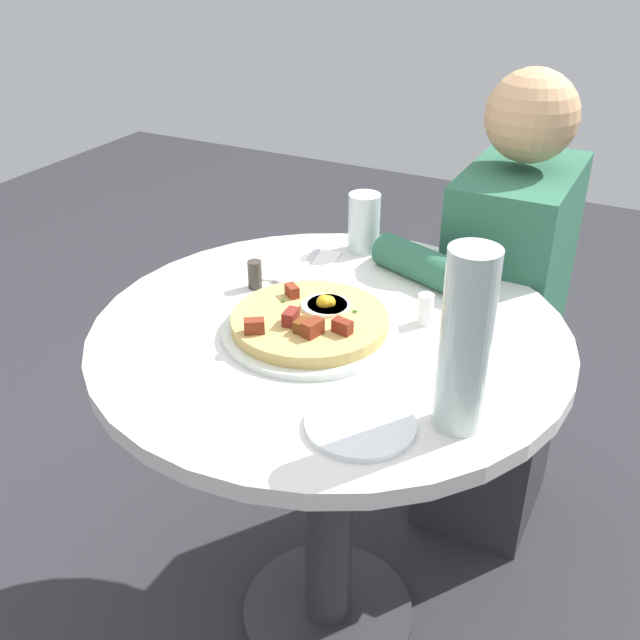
{
  "coord_description": "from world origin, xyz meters",
  "views": [
    {
      "loc": [
        -1.02,
        -0.51,
        1.42
      ],
      "look_at": [
        -0.02,
        0.01,
        0.78
      ],
      "focal_mm": 41.61,
      "sensor_mm": 36.0,
      "label": 1
    }
  ],
  "objects_px": {
    "breakfast_pizza": "(310,320)",
    "dining_table": "(329,410)",
    "salt_shaker": "(425,309)",
    "water_glass": "(364,223)",
    "pepper_shaker": "(255,275)",
    "bread_plate": "(360,424)",
    "person_seated": "(499,342)",
    "pizza_plate": "(310,329)",
    "water_bottle": "(465,342)",
    "knife": "(290,262)",
    "fork": "(306,264)"
  },
  "relations": [
    {
      "from": "pizza_plate",
      "to": "salt_shaker",
      "type": "relative_size",
      "value": 5.39
    },
    {
      "from": "dining_table",
      "to": "water_bottle",
      "type": "distance_m",
      "value": 0.46
    },
    {
      "from": "pepper_shaker",
      "to": "water_bottle",
      "type": "bearing_deg",
      "value": -115.83
    },
    {
      "from": "person_seated",
      "to": "bread_plate",
      "type": "distance_m",
      "value": 0.79
    },
    {
      "from": "person_seated",
      "to": "pepper_shaker",
      "type": "height_order",
      "value": "person_seated"
    },
    {
      "from": "fork",
      "to": "pepper_shaker",
      "type": "distance_m",
      "value": 0.14
    },
    {
      "from": "knife",
      "to": "salt_shaker",
      "type": "xyz_separation_m",
      "value": [
        -0.1,
        -0.33,
        0.02
      ]
    },
    {
      "from": "pizza_plate",
      "to": "bread_plate",
      "type": "xyz_separation_m",
      "value": [
        -0.2,
        -0.19,
        -0.0
      ]
    },
    {
      "from": "salt_shaker",
      "to": "water_glass",
      "type": "bearing_deg",
      "value": 43.71
    },
    {
      "from": "fork",
      "to": "salt_shaker",
      "type": "xyz_separation_m",
      "value": [
        -0.11,
        -0.3,
        0.02
      ]
    },
    {
      "from": "knife",
      "to": "pepper_shaker",
      "type": "xyz_separation_m",
      "value": [
        -0.12,
        0.01,
        0.02
      ]
    },
    {
      "from": "dining_table",
      "to": "breakfast_pizza",
      "type": "bearing_deg",
      "value": 144.51
    },
    {
      "from": "pizza_plate",
      "to": "salt_shaker",
      "type": "bearing_deg",
      "value": -53.54
    },
    {
      "from": "breakfast_pizza",
      "to": "pizza_plate",
      "type": "bearing_deg",
      "value": 126.9
    },
    {
      "from": "salt_shaker",
      "to": "pepper_shaker",
      "type": "bearing_deg",
      "value": 93.25
    },
    {
      "from": "knife",
      "to": "person_seated",
      "type": "bearing_deg",
      "value": -61.0
    },
    {
      "from": "fork",
      "to": "water_bottle",
      "type": "distance_m",
      "value": 0.59
    },
    {
      "from": "water_glass",
      "to": "water_bottle",
      "type": "height_order",
      "value": "water_bottle"
    },
    {
      "from": "pizza_plate",
      "to": "water_bottle",
      "type": "relative_size",
      "value": 1.12
    },
    {
      "from": "pizza_plate",
      "to": "breakfast_pizza",
      "type": "height_order",
      "value": "breakfast_pizza"
    },
    {
      "from": "water_glass",
      "to": "pepper_shaker",
      "type": "height_order",
      "value": "water_glass"
    },
    {
      "from": "bread_plate",
      "to": "fork",
      "type": "height_order",
      "value": "bread_plate"
    },
    {
      "from": "water_glass",
      "to": "pepper_shaker",
      "type": "distance_m",
      "value": 0.29
    },
    {
      "from": "dining_table",
      "to": "fork",
      "type": "relative_size",
      "value": 4.73
    },
    {
      "from": "pizza_plate",
      "to": "water_bottle",
      "type": "height_order",
      "value": "water_bottle"
    },
    {
      "from": "dining_table",
      "to": "water_glass",
      "type": "xyz_separation_m",
      "value": [
        0.33,
        0.09,
        0.24
      ]
    },
    {
      "from": "pizza_plate",
      "to": "fork",
      "type": "xyz_separation_m",
      "value": [
        0.23,
        0.13,
        0.0
      ]
    },
    {
      "from": "pepper_shaker",
      "to": "knife",
      "type": "bearing_deg",
      "value": -4.23
    },
    {
      "from": "fork",
      "to": "knife",
      "type": "relative_size",
      "value": 1.0
    },
    {
      "from": "person_seated",
      "to": "water_bottle",
      "type": "distance_m",
      "value": 0.78
    },
    {
      "from": "breakfast_pizza",
      "to": "water_glass",
      "type": "distance_m",
      "value": 0.37
    },
    {
      "from": "knife",
      "to": "water_bottle",
      "type": "bearing_deg",
      "value": -136.97
    },
    {
      "from": "fork",
      "to": "knife",
      "type": "bearing_deg",
      "value": 90.0
    },
    {
      "from": "dining_table",
      "to": "salt_shaker",
      "type": "xyz_separation_m",
      "value": [
        0.09,
        -0.14,
        0.21
      ]
    },
    {
      "from": "bread_plate",
      "to": "water_glass",
      "type": "distance_m",
      "value": 0.62
    },
    {
      "from": "water_glass",
      "to": "water_bottle",
      "type": "distance_m",
      "value": 0.62
    },
    {
      "from": "salt_shaker",
      "to": "bread_plate",
      "type": "bearing_deg",
      "value": -175.94
    },
    {
      "from": "bread_plate",
      "to": "person_seated",
      "type": "bearing_deg",
      "value": -2.21
    },
    {
      "from": "pizza_plate",
      "to": "water_glass",
      "type": "height_order",
      "value": "water_glass"
    },
    {
      "from": "pepper_shaker",
      "to": "person_seated",
      "type": "bearing_deg",
      "value": -42.17
    },
    {
      "from": "dining_table",
      "to": "fork",
      "type": "bearing_deg",
      "value": 37.87
    },
    {
      "from": "fork",
      "to": "water_glass",
      "type": "bearing_deg",
      "value": -38.02
    },
    {
      "from": "salt_shaker",
      "to": "person_seated",
      "type": "bearing_deg",
      "value": -7.11
    },
    {
      "from": "breakfast_pizza",
      "to": "dining_table",
      "type": "bearing_deg",
      "value": -35.49
    },
    {
      "from": "water_glass",
      "to": "fork",
      "type": "bearing_deg",
      "value": 152.19
    },
    {
      "from": "knife",
      "to": "pepper_shaker",
      "type": "relative_size",
      "value": 3.2
    },
    {
      "from": "water_bottle",
      "to": "breakfast_pizza",
      "type": "bearing_deg",
      "value": 66.94
    },
    {
      "from": "person_seated",
      "to": "knife",
      "type": "relative_size",
      "value": 6.31
    },
    {
      "from": "knife",
      "to": "water_glass",
      "type": "xyz_separation_m",
      "value": [
        0.14,
        -0.1,
        0.06
      ]
    },
    {
      "from": "person_seated",
      "to": "breakfast_pizza",
      "type": "relative_size",
      "value": 4.14
    }
  ]
}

